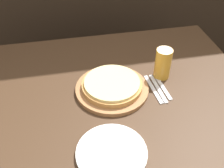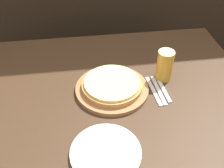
{
  "view_description": "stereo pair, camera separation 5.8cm",
  "coord_description": "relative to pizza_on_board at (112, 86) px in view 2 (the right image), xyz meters",
  "views": [
    {
      "loc": [
        -0.17,
        -0.9,
        1.56
      ],
      "look_at": [
        0.01,
        0.02,
        0.76
      ],
      "focal_mm": 42.0,
      "sensor_mm": 36.0,
      "label": 1
    },
    {
      "loc": [
        -0.12,
        -0.91,
        1.56
      ],
      "look_at": [
        0.01,
        0.02,
        0.76
      ],
      "focal_mm": 42.0,
      "sensor_mm": 36.0,
      "label": 2
    }
  ],
  "objects": [
    {
      "name": "dining_table",
      "position": [
        -0.01,
        -0.02,
        -0.38
      ],
      "size": [
        1.4,
        1.09,
        0.72
      ],
      "color": "#3D2819",
      "rests_on": "ground_plane"
    },
    {
      "name": "pizza_on_board",
      "position": [
        0.0,
        0.0,
        0.0
      ],
      "size": [
        0.35,
        0.35,
        0.06
      ],
      "color": "#99663D",
      "rests_on": "dining_table"
    },
    {
      "name": "beer_glass",
      "position": [
        0.27,
        0.06,
        0.06
      ],
      "size": [
        0.08,
        0.08,
        0.16
      ],
      "color": "gold",
      "rests_on": "dining_table"
    },
    {
      "name": "dinner_plate",
      "position": [
        -0.07,
        -0.35,
        -0.02
      ],
      "size": [
        0.27,
        0.27,
        0.02
      ],
      "color": "white",
      "rests_on": "dining_table"
    },
    {
      "name": "fork",
      "position": [
        0.2,
        -0.03,
        -0.02
      ],
      "size": [
        0.03,
        0.21,
        0.0
      ],
      "color": "silver",
      "rests_on": "dining_table"
    },
    {
      "name": "dinner_knife",
      "position": [
        0.22,
        -0.03,
        -0.02
      ],
      "size": [
        0.03,
        0.21,
        0.0
      ],
      "color": "silver",
      "rests_on": "dining_table"
    },
    {
      "name": "spoon",
      "position": [
        0.25,
        -0.03,
        -0.02
      ],
      "size": [
        0.03,
        0.18,
        0.0
      ],
      "color": "silver",
      "rests_on": "dining_table"
    }
  ]
}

